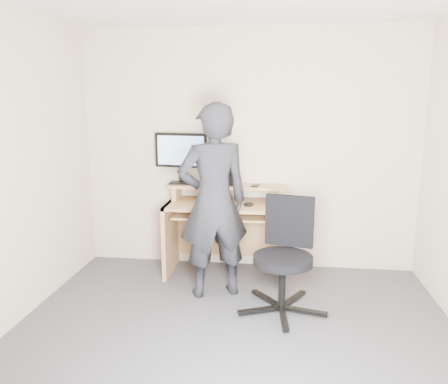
% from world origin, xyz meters
% --- Properties ---
extents(ground, '(3.50, 3.50, 0.00)m').
position_xyz_m(ground, '(0.00, 0.00, 0.00)').
color(ground, '#4C4B50').
rests_on(ground, ground).
extents(back_wall, '(3.50, 0.02, 2.50)m').
position_xyz_m(back_wall, '(0.00, 1.75, 1.25)').
color(back_wall, beige).
rests_on(back_wall, ground).
extents(desk, '(1.20, 0.60, 0.91)m').
position_xyz_m(desk, '(-0.20, 1.53, 0.55)').
color(desk, tan).
rests_on(desk, ground).
extents(monitor, '(0.56, 0.16, 0.53)m').
position_xyz_m(monitor, '(-0.69, 1.61, 1.23)').
color(monitor, black).
rests_on(monitor, desk).
extents(external_drive, '(0.07, 0.13, 0.20)m').
position_xyz_m(external_drive, '(-0.15, 1.60, 1.01)').
color(external_drive, black).
rests_on(external_drive, desk).
extents(travel_mug, '(0.09, 0.09, 0.18)m').
position_xyz_m(travel_mug, '(-0.13, 1.62, 1.00)').
color(travel_mug, silver).
rests_on(travel_mug, desk).
extents(smartphone, '(0.09, 0.14, 0.01)m').
position_xyz_m(smartphone, '(0.09, 1.57, 0.92)').
color(smartphone, black).
rests_on(smartphone, desk).
extents(charger, '(0.05, 0.05, 0.03)m').
position_xyz_m(charger, '(-0.42, 1.51, 0.93)').
color(charger, black).
rests_on(charger, desk).
extents(headphones, '(0.16, 0.16, 0.06)m').
position_xyz_m(headphones, '(-0.27, 1.65, 0.92)').
color(headphones, silver).
rests_on(headphones, desk).
extents(keyboard, '(0.48, 0.25, 0.03)m').
position_xyz_m(keyboard, '(-0.29, 1.36, 0.67)').
color(keyboard, black).
rests_on(keyboard, desk).
extents(mouse, '(0.11, 0.08, 0.04)m').
position_xyz_m(mouse, '(0.04, 1.35, 0.77)').
color(mouse, black).
rests_on(mouse, desk).
extents(office_chair, '(0.75, 0.73, 0.94)m').
position_xyz_m(office_chair, '(0.39, 0.74, 0.52)').
color(office_chair, black).
rests_on(office_chair, ground).
extents(person, '(0.75, 0.64, 1.76)m').
position_xyz_m(person, '(-0.25, 0.96, 0.88)').
color(person, black).
rests_on(person, ground).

